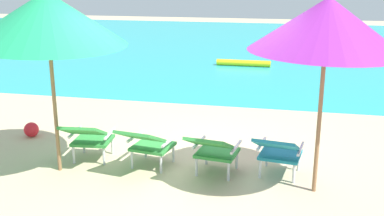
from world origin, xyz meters
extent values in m
plane|color=#CCB78E|center=(0.00, 4.00, 0.00)|extent=(40.00, 40.00, 0.00)
cube|color=#28B2B7|center=(0.00, 12.07, 0.00)|extent=(40.00, 18.00, 0.01)
cylinder|color=yellow|center=(-0.08, 7.57, 0.10)|extent=(1.60, 0.18, 0.18)
cube|color=#338E3D|center=(-1.39, -0.13, 0.28)|extent=(0.57, 0.55, 0.04)
cube|color=#338E3D|center=(-1.35, -0.49, 0.55)|extent=(0.57, 0.57, 0.27)
cylinder|color=silver|center=(-1.63, 0.06, 0.13)|extent=(0.04, 0.04, 0.26)
cylinder|color=silver|center=(-1.19, 0.11, 0.13)|extent=(0.04, 0.04, 0.26)
cylinder|color=silver|center=(-1.58, -0.36, 0.13)|extent=(0.04, 0.04, 0.26)
cylinder|color=silver|center=(-1.14, -0.31, 0.13)|extent=(0.04, 0.04, 0.26)
cube|color=silver|center=(-1.64, -0.15, 0.40)|extent=(0.08, 0.50, 0.03)
cube|color=silver|center=(-1.13, -0.10, 0.40)|extent=(0.08, 0.50, 0.03)
cube|color=#338E3D|center=(-0.47, -0.17, 0.28)|extent=(0.59, 0.57, 0.04)
cube|color=#338E3D|center=(-0.52, -0.53, 0.55)|extent=(0.59, 0.59, 0.27)
cylinder|color=silver|center=(-0.65, 0.07, 0.13)|extent=(0.04, 0.04, 0.26)
cylinder|color=silver|center=(-0.22, 0.01, 0.13)|extent=(0.04, 0.04, 0.26)
cylinder|color=silver|center=(-0.72, -0.34, 0.13)|extent=(0.04, 0.04, 0.26)
cylinder|color=silver|center=(-0.28, -0.41, 0.13)|extent=(0.04, 0.04, 0.26)
cube|color=silver|center=(-0.72, -0.13, 0.40)|extent=(0.10, 0.50, 0.03)
cube|color=silver|center=(-0.21, -0.20, 0.40)|extent=(0.10, 0.50, 0.03)
cube|color=#338E3D|center=(0.45, -0.21, 0.28)|extent=(0.58, 0.56, 0.04)
cube|color=#338E3D|center=(0.40, -0.57, 0.55)|extent=(0.58, 0.58, 0.27)
cylinder|color=silver|center=(0.26, 0.03, 0.13)|extent=(0.04, 0.04, 0.26)
cylinder|color=silver|center=(0.70, -0.03, 0.13)|extent=(0.04, 0.04, 0.26)
cylinder|color=silver|center=(0.21, -0.39, 0.13)|extent=(0.04, 0.04, 0.26)
cylinder|color=silver|center=(0.64, -0.45, 0.13)|extent=(0.04, 0.04, 0.26)
cube|color=silver|center=(0.19, -0.18, 0.40)|extent=(0.09, 0.50, 0.03)
cube|color=silver|center=(0.71, -0.24, 0.40)|extent=(0.09, 0.50, 0.03)
cube|color=teal|center=(1.28, -0.09, 0.28)|extent=(0.59, 0.57, 0.04)
cube|color=teal|center=(1.23, -0.45, 0.55)|extent=(0.59, 0.58, 0.27)
cylinder|color=silver|center=(1.09, 0.15, 0.13)|extent=(0.04, 0.04, 0.26)
cylinder|color=silver|center=(1.53, 0.09, 0.13)|extent=(0.04, 0.04, 0.26)
cylinder|color=silver|center=(1.03, -0.27, 0.13)|extent=(0.04, 0.04, 0.26)
cylinder|color=silver|center=(1.47, -0.33, 0.13)|extent=(0.04, 0.04, 0.26)
cube|color=silver|center=(1.02, -0.05, 0.40)|extent=(0.10, 0.50, 0.03)
cube|color=silver|center=(1.54, -0.13, 0.40)|extent=(0.10, 0.50, 0.03)
cylinder|color=olive|center=(-1.66, -0.61, 0.89)|extent=(0.05, 0.05, 1.78)
cone|color=#1E9E60|center=(-1.66, -0.61, 2.07)|extent=(2.81, 2.80, 0.77)
cylinder|color=olive|center=(1.72, -0.51, 0.88)|extent=(0.05, 0.05, 1.77)
cone|color=purple|center=(1.72, -0.51, 2.04)|extent=(2.46, 2.46, 0.66)
sphere|color=red|center=(-2.80, 0.54, 0.12)|extent=(0.24, 0.24, 0.24)
camera|label=1|loc=(1.38, -5.89, 2.55)|focal=42.82mm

